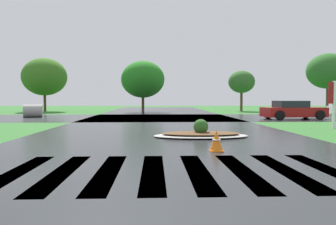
# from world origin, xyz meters

# --- Properties ---
(asphalt_roadway) EXTENTS (10.84, 80.00, 0.01)m
(asphalt_roadway) POSITION_xyz_m (0.00, 10.00, 0.00)
(asphalt_roadway) COLOR #232628
(asphalt_roadway) RESTS_ON ground
(asphalt_cross_road) EXTENTS (90.00, 9.75, 0.01)m
(asphalt_cross_road) POSITION_xyz_m (0.00, 22.01, 0.00)
(asphalt_cross_road) COLOR #232628
(asphalt_cross_road) RESTS_ON ground
(crosswalk_stripes) EXTENTS (6.75, 3.59, 0.01)m
(crosswalk_stripes) POSITION_xyz_m (-0.00, 3.58, 0.00)
(crosswalk_stripes) COLOR white
(crosswalk_stripes) RESTS_ON ground
(median_island) EXTENTS (3.55, 1.80, 0.68)m
(median_island) POSITION_xyz_m (1.32, 9.40, 0.13)
(median_island) COLOR #9E9B93
(median_island) RESTS_ON ground
(car_dark_suv) EXTENTS (4.39, 2.39, 1.28)m
(car_dark_suv) POSITION_xyz_m (9.21, 19.90, 0.61)
(car_dark_suv) COLOR maroon
(car_dark_suv) RESTS_ON ground
(drainage_pipe_stack) EXTENTS (1.54, 1.27, 0.96)m
(drainage_pipe_stack) POSITION_xyz_m (-9.72, 22.82, 0.48)
(drainage_pipe_stack) COLOR #9E9B93
(drainage_pipe_stack) RESTS_ON ground
(traffic_cone) EXTENTS (0.38, 0.38, 0.59)m
(traffic_cone) POSITION_xyz_m (1.29, 6.08, 0.28)
(traffic_cone) COLOR orange
(traffic_cone) RESTS_ON ground
(background_treeline) EXTENTS (35.98, 6.68, 6.44)m
(background_treeline) POSITION_xyz_m (1.86, 33.27, 3.84)
(background_treeline) COLOR #4C3823
(background_treeline) RESTS_ON ground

